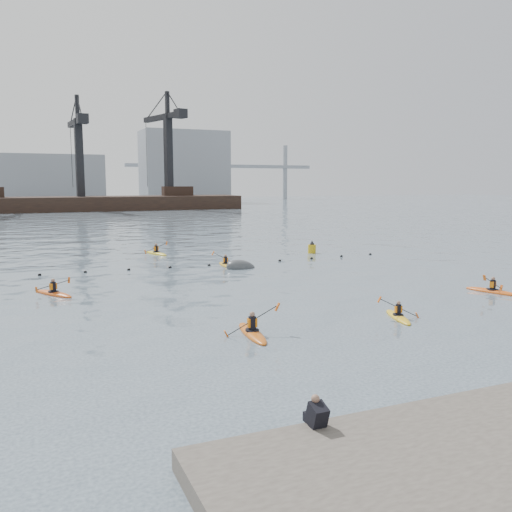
% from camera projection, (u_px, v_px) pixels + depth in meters
% --- Properties ---
extents(ground, '(400.00, 400.00, 0.00)m').
position_uv_depth(ground, '(368.00, 350.00, 20.52)').
color(ground, '#3D4959').
rests_on(ground, ground).
extents(float_line, '(33.24, 0.73, 0.24)m').
position_uv_depth(float_line, '(189.00, 266.00, 40.85)').
color(float_line, black).
rests_on(float_line, ground).
extents(barge_pier, '(72.00, 19.30, 29.50)m').
position_uv_depth(barge_pier, '(80.00, 202.00, 120.40)').
color(barge_pier, black).
rests_on(barge_pier, ground).
extents(skyline, '(141.00, 28.00, 22.00)m').
position_uv_depth(skyline, '(75.00, 172.00, 157.05)').
color(skyline, gray).
rests_on(skyline, ground).
extents(kayaker_0, '(2.43, 3.53, 1.41)m').
position_uv_depth(kayaker_0, '(252.00, 332.00, 22.65)').
color(kayaker_0, '#CC5B13').
rests_on(kayaker_0, ground).
extents(kayaker_1, '(1.97, 2.95, 1.16)m').
position_uv_depth(kayaker_1, '(398.00, 316.00, 25.39)').
color(kayaker_1, yellow).
rests_on(kayaker_1, ground).
extents(kayaker_2, '(2.24, 3.14, 1.05)m').
position_uv_depth(kayaker_2, '(54.00, 293.00, 30.67)').
color(kayaker_2, '#CF4E13').
rests_on(kayaker_2, ground).
extents(kayaker_3, '(2.16, 3.10, 1.27)m').
position_uv_depth(kayaker_3, '(226.00, 264.00, 41.28)').
color(kayaker_3, gold).
rests_on(kayaker_3, ground).
extents(kayaker_4, '(2.22, 3.32, 1.28)m').
position_uv_depth(kayaker_4, '(493.00, 291.00, 31.26)').
color(kayaker_4, '#D75514').
rests_on(kayaker_4, ground).
extents(kayaker_5, '(2.24, 3.41, 1.19)m').
position_uv_depth(kayaker_5, '(156.00, 253.00, 47.98)').
color(kayaker_5, yellow).
rests_on(kayaker_5, ground).
extents(mooring_buoy, '(2.75, 1.74, 1.67)m').
position_uv_depth(mooring_buoy, '(241.00, 268.00, 40.19)').
color(mooring_buoy, '#393C3E').
rests_on(mooring_buoy, ground).
extents(nav_buoy, '(0.71, 0.71, 1.29)m').
position_uv_depth(nav_buoy, '(312.00, 249.00, 48.56)').
color(nav_buoy, '#BE9C13').
rests_on(nav_buoy, ground).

